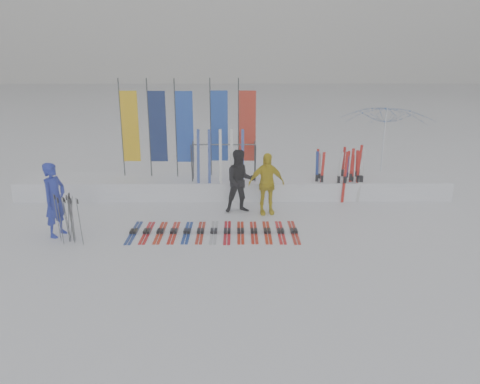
{
  "coord_description": "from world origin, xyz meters",
  "views": [
    {
      "loc": [
        0.11,
        -10.36,
        4.62
      ],
      "look_at": [
        0.2,
        1.6,
        1.0
      ],
      "focal_mm": 35.0,
      "sensor_mm": 36.0,
      "label": 1
    }
  ],
  "objects_px": {
    "ski_rack": "(224,157)",
    "person_yellow": "(266,184)",
    "ski_row": "(214,231)",
    "tent_canopy": "(384,145)",
    "person_black": "(240,181)",
    "person_blue": "(55,200)"
  },
  "relations": [
    {
      "from": "person_black",
      "to": "ski_row",
      "type": "distance_m",
      "value": 2.04
    },
    {
      "from": "person_blue",
      "to": "person_black",
      "type": "distance_m",
      "value": 5.1
    },
    {
      "from": "person_blue",
      "to": "tent_canopy",
      "type": "relative_size",
      "value": 0.61
    },
    {
      "from": "person_blue",
      "to": "ski_rack",
      "type": "xyz_separation_m",
      "value": [
        4.24,
        3.15,
        0.41
      ]
    },
    {
      "from": "person_blue",
      "to": "tent_canopy",
      "type": "distance_m",
      "value": 10.99
    },
    {
      "from": "person_blue",
      "to": "person_yellow",
      "type": "relative_size",
      "value": 1.06
    },
    {
      "from": "tent_canopy",
      "to": "ski_row",
      "type": "xyz_separation_m",
      "value": [
        -5.81,
        -4.67,
        -1.4
      ]
    },
    {
      "from": "person_yellow",
      "to": "tent_canopy",
      "type": "xyz_separation_m",
      "value": [
        4.35,
        3.13,
        0.53
      ]
    },
    {
      "from": "person_blue",
      "to": "person_yellow",
      "type": "height_order",
      "value": "person_blue"
    },
    {
      "from": "ski_rack",
      "to": "person_blue",
      "type": "bearing_deg",
      "value": -143.42
    },
    {
      "from": "person_yellow",
      "to": "tent_canopy",
      "type": "height_order",
      "value": "tent_canopy"
    },
    {
      "from": "person_black",
      "to": "ski_row",
      "type": "height_order",
      "value": "person_black"
    },
    {
      "from": "ski_rack",
      "to": "person_yellow",
      "type": "bearing_deg",
      "value": -49.21
    },
    {
      "from": "tent_canopy",
      "to": "ski_rack",
      "type": "relative_size",
      "value": 1.57
    },
    {
      "from": "person_yellow",
      "to": "ski_row",
      "type": "height_order",
      "value": "person_yellow"
    },
    {
      "from": "person_black",
      "to": "tent_canopy",
      "type": "xyz_separation_m",
      "value": [
        5.11,
        2.98,
        0.5
      ]
    },
    {
      "from": "person_blue",
      "to": "tent_canopy",
      "type": "xyz_separation_m",
      "value": [
        9.87,
        4.81,
        0.47
      ]
    },
    {
      "from": "person_black",
      "to": "ski_rack",
      "type": "bearing_deg",
      "value": 99.97
    },
    {
      "from": "person_blue",
      "to": "ski_row",
      "type": "height_order",
      "value": "person_blue"
    },
    {
      "from": "person_blue",
      "to": "person_yellow",
      "type": "bearing_deg",
      "value": -54.03
    },
    {
      "from": "person_black",
      "to": "tent_canopy",
      "type": "distance_m",
      "value": 5.94
    },
    {
      "from": "person_black",
      "to": "person_yellow",
      "type": "bearing_deg",
      "value": -22.85
    }
  ]
}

